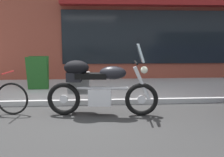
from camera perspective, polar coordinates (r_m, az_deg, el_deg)
The scene contains 3 objects.
ground_plane at distance 4.76m, azimuth -6.19°, elevation -9.28°, with size 80.00×80.00×0.00m, color #2D2D2D.
touring_motorcycle at distance 4.89m, azimuth -3.68°, elevation -1.41°, with size 2.17×0.79×1.40m.
sandwich_board_sign at distance 7.12m, azimuth -16.57°, elevation 1.23°, with size 0.55×0.41×0.90m.
Camera 1 is at (0.19, -4.51, 1.48)m, focal length 40.07 mm.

